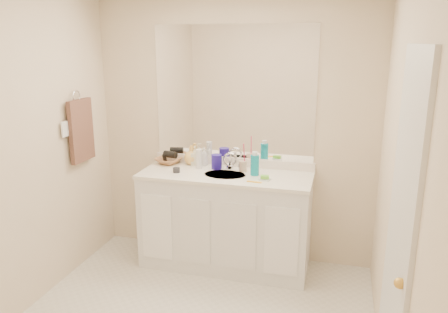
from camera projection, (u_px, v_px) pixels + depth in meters
wall_back at (233, 132)px, 4.02m from camera, size 2.60×0.02×2.40m
wall_front at (60, 270)px, 1.60m from camera, size 2.60×0.02×2.40m
wall_left at (15, 158)px, 3.14m from camera, size 0.02×2.60×2.40m
wall_right at (399, 189)px, 2.48m from camera, size 0.02×2.60×2.40m
vanity_cabinet at (225, 222)px, 3.97m from camera, size 1.50×0.55×0.85m
countertop at (225, 175)px, 3.85m from camera, size 1.52×0.57×0.03m
backsplash at (233, 162)px, 4.08m from camera, size 1.52×0.03×0.08m
sink_basin at (225, 176)px, 3.83m from camera, size 0.37×0.37×0.02m
faucet at (230, 163)px, 3.98m from camera, size 0.02×0.02×0.11m
mirror at (233, 93)px, 3.93m from camera, size 1.48×0.01×1.20m
blue_mug at (217, 162)px, 3.98m from camera, size 0.11×0.11×0.13m
tan_cup at (243, 166)px, 3.91m from camera, size 0.07×0.07×0.09m
toothbrush at (244, 155)px, 3.88m from camera, size 0.02×0.04×0.22m
mouthwash_bottle at (255, 165)px, 3.79m from camera, size 0.08×0.08×0.18m
soap_dish at (265, 179)px, 3.68m from camera, size 0.10×0.09×0.01m
green_soap at (265, 177)px, 3.67m from camera, size 0.08×0.06×0.03m
orange_comb at (254, 182)px, 3.62m from camera, size 0.13×0.04×0.01m
dark_jar at (176, 170)px, 3.88m from camera, size 0.07×0.07×0.04m
extra_white_bottle at (199, 159)px, 4.00m from camera, size 0.07×0.07×0.18m
soap_bottle_white at (204, 157)px, 4.08m from camera, size 0.07×0.07×0.17m
soap_bottle_cream at (195, 155)px, 4.11m from camera, size 0.11×0.11×0.18m
soap_bottle_yellow at (191, 155)px, 4.13m from camera, size 0.16×0.16×0.18m
wicker_basket at (169, 161)px, 4.17m from camera, size 0.29×0.29×0.06m
hair_dryer at (170, 154)px, 4.14m from camera, size 0.14×0.09×0.06m
towel_ring at (76, 96)px, 3.77m from camera, size 0.01×0.11×0.11m
hand_towel at (81, 131)px, 3.84m from camera, size 0.04×0.32×0.55m
switch_plate at (65, 129)px, 3.65m from camera, size 0.01×0.08×0.13m
door at (399, 243)px, 2.25m from camera, size 0.02×0.82×2.00m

